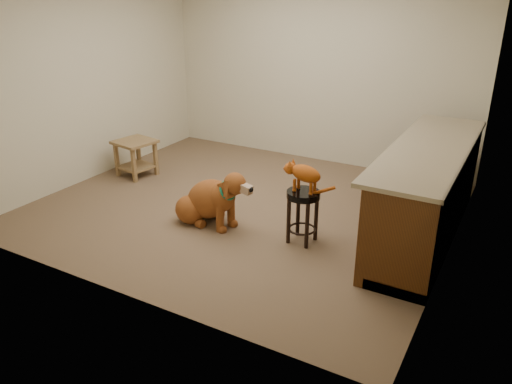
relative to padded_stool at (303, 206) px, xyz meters
The scene contains 8 objects.
floor 1.09m from the padded_stool, 155.23° to the left, with size 4.50×4.00×0.01m, color brown.
room_shell 1.65m from the padded_stool, 155.23° to the left, with size 4.54×4.04×2.62m.
cabinet_run 1.25m from the padded_stool, 35.74° to the left, with size 0.70×2.56×0.94m.
padded_stool is the anchor object (origin of this frame).
wood_stool 2.23m from the padded_stool, 70.20° to the left, with size 0.43×0.43×0.68m.
side_table 2.77m from the padded_stool, 167.15° to the left, with size 0.54×0.54×0.48m.
golden_retriever 1.04m from the padded_stool, behind, with size 1.09×0.58×0.70m.
tabby_kitten 0.33m from the padded_stool, behind, with size 0.53×0.18×0.33m.
Camera 1 is at (2.70, -4.50, 2.38)m, focal length 35.00 mm.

